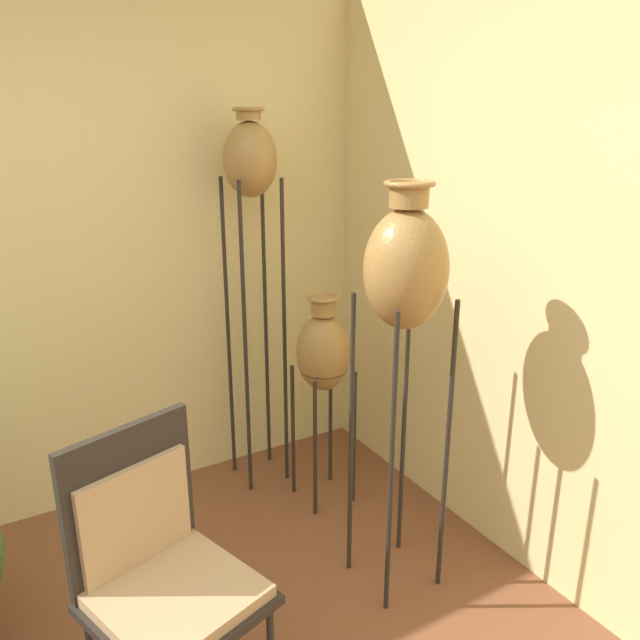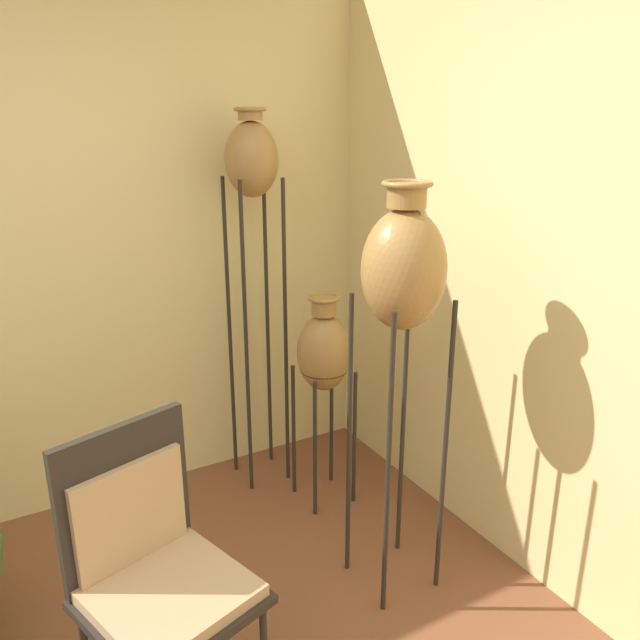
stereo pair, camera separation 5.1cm
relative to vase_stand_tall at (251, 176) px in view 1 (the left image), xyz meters
name	(u,v)px [view 1 (the left image)]	position (x,y,z in m)	size (l,w,h in m)	color
vase_stand_tall	(251,176)	(0.00, 0.00, 0.00)	(0.26, 0.26, 1.96)	#28231E
vase_stand_medium	(406,274)	(0.15, -1.04, -0.29)	(0.32, 0.32, 1.70)	#28231E
vase_stand_short	(323,354)	(0.19, -0.36, -0.84)	(0.27, 0.27, 1.11)	#28231E
chair	(159,564)	(-0.89, -1.19, -1.05)	(0.59, 0.58, 1.02)	#28231E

